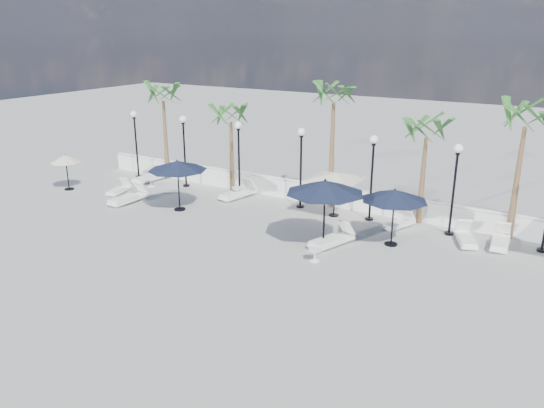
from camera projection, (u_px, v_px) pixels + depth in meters
The scene contains 29 objects.
ground at pixel (221, 254), 20.16m from camera, with size 100.00×100.00×0.00m, color #A4A39E.
balustrade at pixel (310, 193), 26.15m from camera, with size 26.00×0.30×1.01m.
lamppost_0 at pixel (135, 135), 29.77m from camera, with size 0.36×0.36×3.84m.
lamppost_1 at pixel (184, 141), 28.08m from camera, with size 0.36×0.36×3.84m.
lamppost_2 at pixel (239, 148), 26.38m from camera, with size 0.36×0.36×3.84m.
lamppost_3 at pixel (301, 157), 24.69m from camera, with size 0.36×0.36×3.84m.
lamppost_4 at pixel (372, 166), 23.00m from camera, with size 0.36×0.36×3.84m.
lamppost_5 at pixel (455, 177), 21.31m from camera, with size 0.36×0.36×3.84m.
palm_0 at pixel (163, 98), 29.05m from camera, with size 2.60×2.60×5.50m.
palm_1 at pixel (231, 119), 27.12m from camera, with size 2.60×2.60×4.70m.
palm_2 at pixel (334, 100), 23.94m from camera, with size 2.60×2.60×6.10m.
palm_3 at pixel (427, 134), 22.23m from camera, with size 2.60×2.60×4.90m.
palm_4 at pixel (525, 123), 20.20m from camera, with size 2.60×2.60×5.70m.
lounger_0 at pixel (119, 189), 27.56m from camera, with size 0.92×1.75×0.62m.
lounger_1 at pixel (128, 197), 26.07m from camera, with size 0.79×2.19×0.81m.
lounger_2 at pixel (150, 177), 29.71m from camera, with size 0.86×2.14×0.78m.
lounger_3 at pixel (238, 193), 26.81m from camera, with size 1.06×2.23×0.80m.
lounger_4 at pixel (332, 239), 20.89m from camera, with size 1.31×2.18×0.78m.
lounger_5 at pixel (466, 238), 21.13m from camera, with size 1.24×1.96×0.70m.
lounger_6 at pixel (500, 241), 20.81m from camera, with size 0.77×1.97×0.72m.
lounger_7 at pixel (399, 223), 22.78m from camera, with size 1.10×1.71×0.61m.
side_table_0 at pixel (151, 181), 28.74m from camera, with size 0.53×0.53×0.51m.
side_table_1 at pixel (238, 192), 26.78m from camera, with size 0.56×0.56×0.55m.
side_table_2 at pixel (315, 254), 19.46m from camera, with size 0.48×0.48×0.47m.
parasol_navy_left at pixel (177, 166), 24.43m from camera, with size 2.76×2.76×2.44m.
parasol_navy_mid at pixel (325, 187), 20.17m from camera, with size 3.07×3.07×2.75m.
parasol_navy_right at pixel (395, 196), 20.40m from camera, with size 2.60×2.60×2.33m.
parasol_cream_sq_a at pixel (335, 173), 23.67m from camera, with size 4.48×4.48×2.20m.
parasol_cream_small at pixel (66, 159), 27.76m from camera, with size 1.58×1.58×1.94m.
Camera 1 is at (11.12, -14.97, 8.14)m, focal length 35.00 mm.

